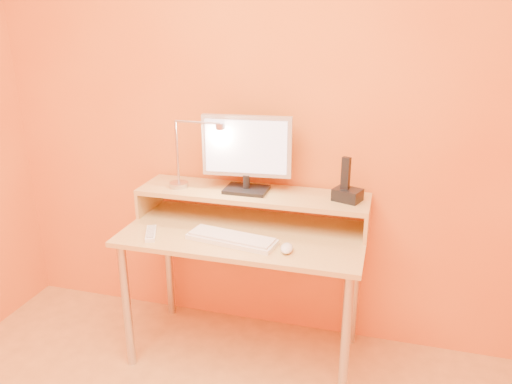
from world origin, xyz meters
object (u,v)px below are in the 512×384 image
(monitor_panel, at_px, (247,146))
(mouse, at_px, (287,248))
(lamp_base, at_px, (179,185))
(keyboard, at_px, (232,239))
(phone_dock, at_px, (347,195))
(remote_control, at_px, (151,234))

(monitor_panel, relative_size, mouse, 4.54)
(lamp_base, height_order, keyboard, lamp_base)
(phone_dock, height_order, keyboard, phone_dock)
(monitor_panel, height_order, keyboard, monitor_panel)
(monitor_panel, distance_m, mouse, 0.57)
(keyboard, bearing_deg, remote_control, -165.45)
(phone_dock, bearing_deg, keyboard, -131.59)
(monitor_panel, bearing_deg, phone_dock, -6.71)
(phone_dock, relative_size, remote_control, 0.75)
(lamp_base, bearing_deg, keyboard, -33.52)
(phone_dock, xyz_separation_m, keyboard, (-0.51, -0.28, -0.18))
(keyboard, bearing_deg, mouse, 1.75)
(lamp_base, bearing_deg, mouse, -23.57)
(monitor_panel, relative_size, keyboard, 1.05)
(keyboard, bearing_deg, monitor_panel, 100.70)
(keyboard, relative_size, remote_control, 2.52)
(monitor_panel, bearing_deg, keyboard, -94.08)
(mouse, relative_size, remote_control, 0.58)
(mouse, bearing_deg, phone_dock, 46.88)
(monitor_panel, bearing_deg, mouse, -54.35)
(phone_dock, distance_m, mouse, 0.43)
(lamp_base, bearing_deg, phone_dock, 1.95)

